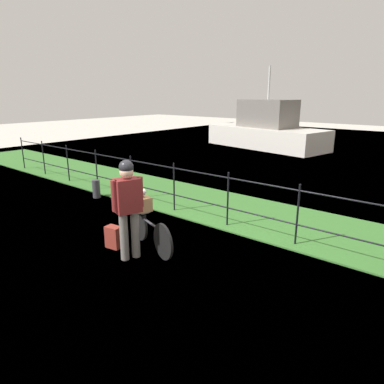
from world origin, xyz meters
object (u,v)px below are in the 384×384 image
Objects in this scene: backpack_on_paving at (114,237)px; mooring_bollard at (96,189)px; moored_boat_mid at (266,130)px; terrier_dog at (141,193)px; cyclist_person at (128,201)px; wooden_crate at (141,204)px; bicycle_main at (150,231)px.

backpack_on_paving is 3.33m from mooring_bollard.
moored_boat_mid reaches higher than backpack_on_paving.
terrier_dog is 0.05× the size of moored_boat_mid.
moored_boat_mid is (-0.89, 11.00, 0.62)m from mooring_bollard.
backpack_on_paving is (-0.55, 0.08, -0.80)m from cyclist_person.
terrier_dog is (0.02, -0.01, 0.20)m from wooden_crate.
mooring_bollard is (-3.40, 1.28, -0.09)m from bicycle_main.
backpack_on_paving is (-0.21, -0.50, -0.55)m from wooden_crate.
cyclist_person reaches higher than wooden_crate.
cyclist_person is 0.98m from backpack_on_paving.
bicycle_main is at bearing -70.73° from moored_boat_mid.
backpack_on_paving is at bearing 171.48° from cyclist_person.
terrier_dog is 12.82m from moored_boat_mid.
cyclist_person is at bearing -61.02° from terrier_dog.
mooring_bollard is at bearing 152.83° from cyclist_person.
wooden_crate is at bearing 161.86° from terrier_dog.
backpack_on_paving is 0.83× the size of mooring_bollard.
wooden_crate is 0.75× the size of mooring_bollard.
terrier_dog is at bearing -18.14° from wooden_crate.
wooden_crate is at bearing 161.86° from bicycle_main.
backpack_on_paving is at bearing -30.22° from mooring_bollard.
terrier_dog is at bearing -123.41° from backpack_on_paving.
moored_boat_mid is at bearing 94.61° from mooring_bollard.
mooring_bollard is at bearing 159.18° from wooden_crate.
moored_boat_mid reaches higher than mooring_bollard.
cyclist_person reaches higher than backpack_on_paving.
bicycle_main is 13.02m from moored_boat_mid.
moored_boat_mid is (-3.97, 12.18, 0.11)m from wooden_crate.
moored_boat_mid is at bearing 108.06° from wooden_crate.
moored_boat_mid is (-4.31, 12.76, -0.14)m from cyclist_person.
mooring_bollard is (-3.10, 1.18, -0.71)m from terrier_dog.
mooring_bollard is at bearing -85.39° from moored_boat_mid.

